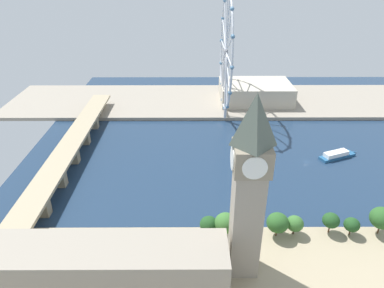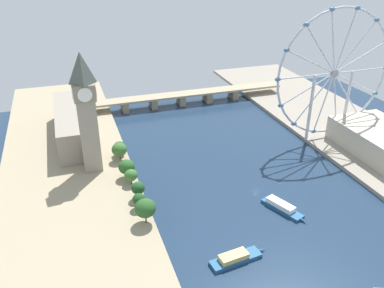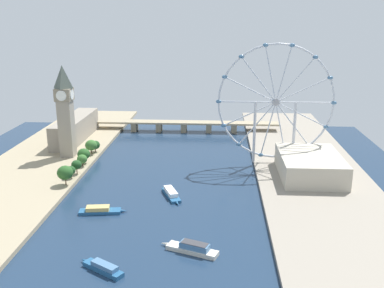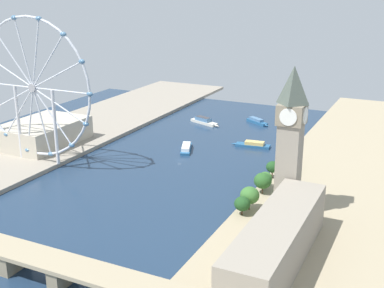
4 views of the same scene
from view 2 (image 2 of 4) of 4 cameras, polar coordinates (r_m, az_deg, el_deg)
ground_plane at (r=266.26m, az=9.08°, el=-6.68°), size 402.37×402.37×0.00m
riverbank_left at (r=242.18m, az=-16.74°, el=-10.97°), size 90.00×520.00×3.00m
clock_tower at (r=272.59m, az=-14.85°, el=4.49°), size 15.02×15.02×82.85m
parliament_block at (r=337.02m, az=-17.02°, el=2.73°), size 22.00×98.15×23.44m
tree_row_embankment at (r=262.52m, az=-8.82°, el=-4.28°), size 13.60×96.44×15.17m
ferris_wheel at (r=327.51m, az=19.65°, el=9.37°), size 101.67×3.20×103.05m
riverside_hall at (r=335.39m, az=25.28°, el=0.61°), size 47.67×67.93×17.84m
river_bridge at (r=401.98m, az=-1.58°, el=6.81°), size 214.37×16.08×11.40m
tour_boat_0 at (r=250.89m, az=12.75°, el=-8.79°), size 16.94×31.74×4.92m
tour_boat_2 at (r=212.18m, az=6.28°, el=-15.90°), size 32.54×11.11×4.78m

